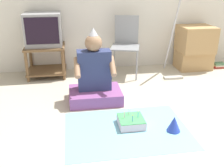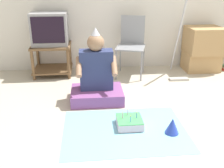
{
  "view_description": "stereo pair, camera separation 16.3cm",
  "coord_description": "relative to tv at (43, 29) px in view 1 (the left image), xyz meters",
  "views": [
    {
      "loc": [
        -1.07,
        -2.08,
        1.39
      ],
      "look_at": [
        -0.67,
        0.43,
        0.35
      ],
      "focal_mm": 42.0,
      "sensor_mm": 36.0,
      "label": 1
    },
    {
      "loc": [
        -0.9,
        -2.1,
        1.39
      ],
      "look_at": [
        -0.67,
        0.43,
        0.35
      ],
      "focal_mm": 42.0,
      "sensor_mm": 36.0,
      "label": 2
    }
  ],
  "objects": [
    {
      "name": "ground_plane",
      "position": [
        1.44,
        -1.78,
        -0.7
      ],
      "size": [
        16.0,
        16.0,
        0.0
      ],
      "primitive_type": "plane",
      "color": "#BCB29E"
    },
    {
      "name": "tv_stand",
      "position": [
        -0.0,
        -0.02,
        -0.42
      ],
      "size": [
        0.57,
        0.5,
        0.46
      ],
      "color": "brown",
      "rests_on": "ground_plane"
    },
    {
      "name": "tv",
      "position": [
        0.0,
        0.0,
        0.0
      ],
      "size": [
        0.51,
        0.4,
        0.46
      ],
      "color": "#99999E",
      "rests_on": "tv_stand"
    },
    {
      "name": "folding_chair",
      "position": [
        1.19,
        -0.11,
        -0.2
      ],
      "size": [
        0.5,
        0.51,
        0.87
      ],
      "color": "gray",
      "rests_on": "ground_plane"
    },
    {
      "name": "cardboard_box_stack",
      "position": [
        2.33,
        -0.04,
        -0.34
      ],
      "size": [
        0.53,
        0.47,
        0.68
      ],
      "color": "tan",
      "rests_on": "ground_plane"
    },
    {
      "name": "dust_mop",
      "position": [
        1.84,
        -0.33,
        -0.37
      ],
      "size": [
        0.28,
        0.46,
        1.14
      ],
      "color": "#B2ADA3",
      "rests_on": "ground_plane"
    },
    {
      "name": "book_pile",
      "position": [
        2.77,
        -0.07,
        -0.66
      ],
      "size": [
        0.19,
        0.15,
        0.08
      ],
      "color": "#B72D28",
      "rests_on": "ground_plane"
    },
    {
      "name": "person_seated",
      "position": [
        0.63,
        -0.98,
        -0.43
      ],
      "size": [
        0.61,
        0.46,
        0.87
      ],
      "color": "#8C4C8C",
      "rests_on": "ground_plane"
    },
    {
      "name": "party_cloth",
      "position": [
        0.87,
        -1.71,
        -0.69
      ],
      "size": [
        1.2,
        0.87,
        0.01
      ],
      "color": "#7FC6E0",
      "rests_on": "ground_plane"
    },
    {
      "name": "birthday_cake",
      "position": [
        0.93,
        -1.64,
        -0.65
      ],
      "size": [
        0.25,
        0.25,
        0.15
      ],
      "color": "silver",
      "rests_on": "party_cloth"
    },
    {
      "name": "party_hat_blue",
      "position": [
        1.31,
        -1.8,
        -0.61
      ],
      "size": [
        0.13,
        0.13,
        0.15
      ],
      "color": "blue",
      "rests_on": "party_cloth"
    }
  ]
}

